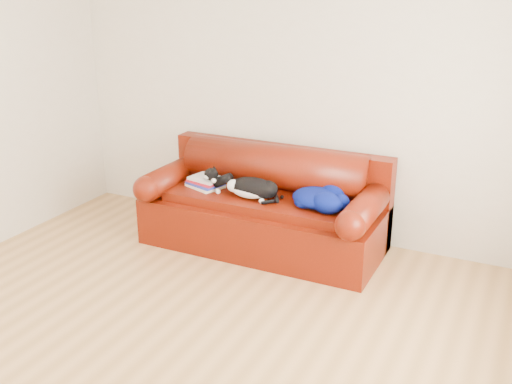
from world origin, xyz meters
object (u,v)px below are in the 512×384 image
(sofa_base, at_px, (263,222))
(blanket, at_px, (320,197))
(book_stack, at_px, (206,182))
(cat, at_px, (252,188))

(sofa_base, bearing_deg, blanket, -4.41)
(book_stack, height_order, cat, cat)
(blanket, bearing_deg, cat, -171.92)
(cat, bearing_deg, blanket, 4.57)
(sofa_base, xyz_separation_m, cat, (-0.05, -0.13, 0.35))
(book_stack, distance_m, blanket, 1.08)
(cat, bearing_deg, sofa_base, 65.16)
(sofa_base, height_order, cat, cat)
(sofa_base, relative_size, book_stack, 5.73)
(sofa_base, height_order, book_stack, book_stack)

